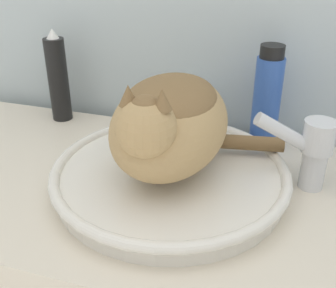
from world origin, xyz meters
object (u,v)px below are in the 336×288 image
cat (170,121)px  faucet (311,148)px  deodorant_stick (196,110)px  hairspray_can_black (58,78)px  shampoo_bottle_tall (267,100)px

cat → faucet: (0.23, 0.08, -0.06)m
deodorant_stick → hairspray_can_black: size_ratio=0.59×
faucet → hairspray_can_black: size_ratio=0.68×
hairspray_can_black → shampoo_bottle_tall: bearing=-0.0°
deodorant_stick → hairspray_can_black: bearing=180.0°
shampoo_bottle_tall → hairspray_can_black: size_ratio=1.01×
faucet → hairspray_can_black: 0.59m
faucet → shampoo_bottle_tall: shampoo_bottle_tall is taller
cat → hairspray_can_black: cat is taller
deodorant_stick → shampoo_bottle_tall: (0.15, 0.00, 0.04)m
shampoo_bottle_tall → deodorant_stick: bearing=-180.0°
cat → faucet: cat is taller
hairspray_can_black → deodorant_stick: bearing=-0.0°
cat → deodorant_stick: bearing=-177.1°
cat → hairspray_can_black: 0.41m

